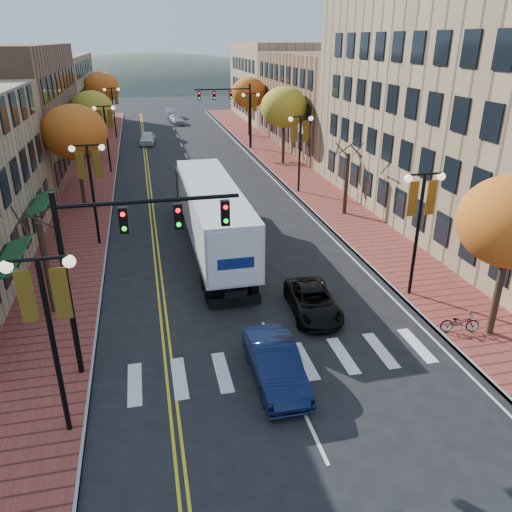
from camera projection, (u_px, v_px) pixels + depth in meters
ground at (297, 398)px, 17.30m from camera, size 200.00×200.00×0.00m
sidewalk_left at (93, 177)px, 44.49m from camera, size 4.00×85.00×0.15m
sidewalk_right at (287, 167)px, 48.15m from camera, size 4.00×85.00×0.15m
building_left_far at (41, 93)px, 66.47m from camera, size 12.00×26.00×9.50m
building_right_near at (501, 105)px, 32.36m from camera, size 15.00×28.00×15.00m
building_right_mid at (345, 101)px, 56.60m from camera, size 15.00×24.00×10.00m
building_right_far at (291, 81)px, 76.06m from camera, size 15.00×20.00×11.00m
tree_left_a at (47, 268)px, 21.72m from camera, size 0.28×0.28×4.20m
tree_left_b at (75, 132)px, 34.74m from camera, size 4.48×4.48×7.21m
tree_left_c at (92, 109)px, 49.20m from camera, size 4.16×4.16×6.69m
tree_left_d at (101, 87)px, 65.07m from camera, size 4.61×4.61×7.42m
tree_right_b at (346, 184)px, 34.32m from camera, size 0.28×0.28×4.20m
tree_right_c at (284, 107)px, 47.34m from camera, size 4.48×4.48×7.21m
tree_right_d at (249, 93)px, 61.70m from camera, size 4.35×4.35×7.00m
lamp_left_a at (48, 314)px, 14.06m from camera, size 1.96×0.36×6.05m
lamp_left_b at (90, 175)px, 28.36m from camera, size 1.96×0.36×6.05m
lamp_left_c at (106, 126)px, 44.45m from camera, size 1.96×0.36×6.05m
lamp_left_d at (113, 103)px, 60.54m from camera, size 1.96×0.36×6.05m
lamp_right_a at (420, 211)px, 22.47m from camera, size 1.96×0.36×6.05m
lamp_right_b at (300, 139)px, 38.56m from camera, size 1.96×0.36×6.05m
lamp_right_c at (251, 110)px, 54.65m from camera, size 1.96×0.36×6.05m
traffic_mast_near at (121, 248)px, 16.90m from camera, size 6.10×0.35×7.00m
traffic_mast_far at (233, 104)px, 53.98m from camera, size 6.10×0.34×7.00m
semi_truck at (210, 209)px, 28.88m from camera, size 2.72×16.39×4.10m
navy_sedan at (275, 364)px, 17.86m from camera, size 1.58×4.51×1.48m
black_suv at (313, 301)px, 22.41m from camera, size 2.31×4.44×1.20m
car_far_white at (147, 138)px, 58.55m from camera, size 2.13×4.34×1.43m
car_far_silver at (176, 119)px, 72.68m from camera, size 2.41×4.66×1.29m
car_far_oncoming at (172, 113)px, 78.70m from camera, size 1.57×4.50×1.48m
bicycle at (460, 322)px, 20.78m from camera, size 1.71×0.89×0.85m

